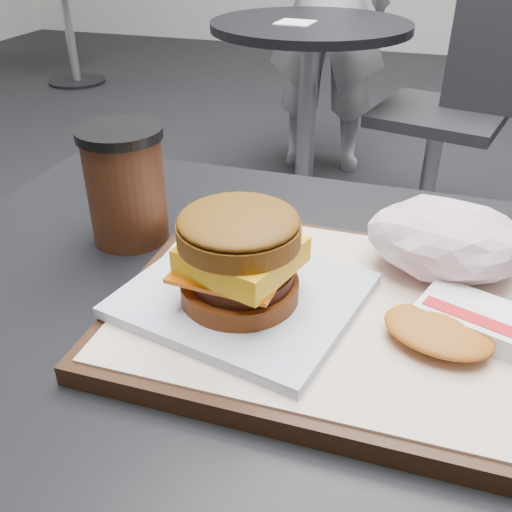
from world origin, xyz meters
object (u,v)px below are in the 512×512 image
object	(u,v)px
serving_tray	(338,315)
neighbor_table	(308,80)
customer_table	(282,446)
neighbor_chair	(462,103)
crumpled_wrapper	(447,240)
hash_brown	(460,324)
coffee_cup	(126,184)
breakfast_sandwich	(241,266)
patron	(329,2)

from	to	relation	value
serving_tray	neighbor_table	world-z (taller)	serving_tray
customer_table	neighbor_table	size ratio (longest dim) A/B	1.07
customer_table	serving_tray	xyz separation A→B (m)	(0.05, -0.01, 0.20)
neighbor_table	neighbor_chair	distance (m)	0.54
crumpled_wrapper	neighbor_table	distance (m)	1.66
hash_brown	crumpled_wrapper	bearing A→B (deg)	99.13
hash_brown	coffee_cup	bearing A→B (deg)	164.55
customer_table	serving_tray	bearing A→B (deg)	-9.23
coffee_cup	neighbor_chair	distance (m)	1.67
coffee_cup	neighbor_chair	bearing A→B (deg)	76.24
crumpled_wrapper	hash_brown	bearing A→B (deg)	-80.87
breakfast_sandwich	coffee_cup	world-z (taller)	coffee_cup
hash_brown	patron	xyz separation A→B (m)	(-0.55, 2.24, -0.06)
customer_table	neighbor_chair	distance (m)	1.68
crumpled_wrapper	neighbor_table	size ratio (longest dim) A/B	0.19
crumpled_wrapper	serving_tray	bearing A→B (deg)	-133.32
customer_table	neighbor_chair	size ratio (longest dim) A/B	0.91
patron	hash_brown	bearing A→B (deg)	99.91
neighbor_chair	crumpled_wrapper	bearing A→B (deg)	-92.19
crumpled_wrapper	neighbor_chair	world-z (taller)	neighbor_chair
customer_table	serving_tray	distance (m)	0.20
patron	coffee_cup	bearing A→B (deg)	91.59
neighbor_chair	patron	bearing A→B (deg)	137.04
customer_table	coffee_cup	distance (m)	0.33
customer_table	breakfast_sandwich	world-z (taller)	breakfast_sandwich
breakfast_sandwich	patron	distance (m)	2.28
hash_brown	crumpled_wrapper	size ratio (longest dim) A/B	0.92
serving_tray	coffee_cup	distance (m)	0.27
breakfast_sandwich	neighbor_chair	distance (m)	1.74
breakfast_sandwich	neighbor_chair	size ratio (longest dim) A/B	0.25
serving_tray	breakfast_sandwich	distance (m)	0.10
crumpled_wrapper	neighbor_chair	distance (m)	1.62
serving_tray	patron	world-z (taller)	patron
breakfast_sandwich	patron	xyz separation A→B (m)	(-0.37, 2.25, -0.09)
neighbor_table	hash_brown	bearing A→B (deg)	-73.42
hash_brown	neighbor_chair	xyz separation A→B (m)	(0.05, 1.69, -0.29)
coffee_cup	serving_tray	bearing A→B (deg)	-19.06
serving_tray	neighbor_table	size ratio (longest dim) A/B	0.51
serving_tray	crumpled_wrapper	size ratio (longest dim) A/B	2.65
neighbor_chair	neighbor_table	bearing A→B (deg)	-178.14
serving_tray	patron	size ratio (longest dim) A/B	0.26
customer_table	hash_brown	world-z (taller)	hash_brown
serving_tray	neighbor_chair	size ratio (longest dim) A/B	0.43
hash_brown	serving_tray	bearing A→B (deg)	174.08
serving_tray	crumpled_wrapper	bearing A→B (deg)	46.68
customer_table	neighbor_table	distance (m)	1.69
breakfast_sandwich	neighbor_table	size ratio (longest dim) A/B	0.30
serving_tray	customer_table	bearing A→B (deg)	170.77
breakfast_sandwich	coffee_cup	distance (m)	0.20
hash_brown	crumpled_wrapper	xyz separation A→B (m)	(-0.02, 0.10, 0.02)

